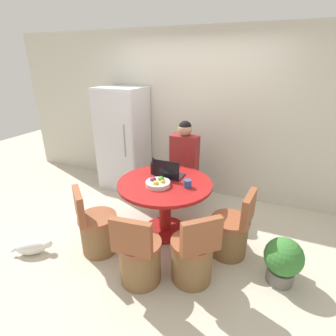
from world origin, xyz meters
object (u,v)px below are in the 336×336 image
Objects in this scene: dining_table at (165,197)px; laptop at (169,173)px; chair_near_camera at (139,258)px; refrigerator at (123,139)px; chair_near_left_corner at (97,230)px; potted_plant at (283,260)px; chair_right_side at (231,233)px; cat at (33,247)px; fruit_bowl at (158,183)px; person_seated at (185,160)px; chair_near_right_corner at (193,257)px; bottle at (153,168)px.

laptop reaches higher than dining_table.
dining_table is 1.42× the size of chair_near_camera.
refrigerator is 2.38m from chair_near_camera.
dining_table is at bearing -90.00° from chair_near_camera.
chair_near_camera is 1.00× the size of chair_near_left_corner.
chair_near_camera is (1.33, -1.89, -0.58)m from refrigerator.
potted_plant is at bearing -128.65° from chair_near_left_corner.
chair_near_left_corner is 1.00× the size of chair_right_side.
cat is (-0.04, -2.03, -0.78)m from refrigerator.
person_seated is at bearing 88.97° from fruit_bowl.
chair_near_left_corner is at bearing -170.48° from potted_plant.
chair_near_camera and chair_near_right_corner have the same top height.
chair_near_right_corner is (0.49, 0.22, 0.00)m from chair_near_camera.
bottle is (-0.24, 0.18, 0.29)m from dining_table.
laptop is at bearing 83.72° from fruit_bowl.
chair_right_side is 1.04m from laptop.
person_seated reaches higher than dining_table.
refrigerator is at bearing -61.47° from chair_near_camera.
chair_near_right_corner is 1.29m from bottle.
bottle is at bearing 17.68° from cat.
chair_near_right_corner is 2.48× the size of laptop.
bottle reaches higher than chair_near_left_corner.
potted_plant is (1.47, -0.18, -0.49)m from fruit_bowl.
chair_right_side is 1.98× the size of cat.
chair_right_side is 0.62× the size of person_seated.
chair_near_left_corner is at bearing -42.17° from chair_near_right_corner.
bottle is (-1.11, 0.27, 0.54)m from chair_right_side.
fruit_bowl is (-0.04, -0.13, 0.24)m from dining_table.
dining_table is at bearing 92.84° from laptop.
laptop is 1.85m from cat.
laptop is at bearing 162.13° from potted_plant.
chair_near_camera is 1.22m from bottle.
cat is 2.79m from potted_plant.
chair_near_left_corner is 2.48× the size of laptop.
potted_plant is (1.33, 0.56, -0.01)m from chair_near_camera.
potted_plant is at bearing -12.34° from dining_table.
potted_plant is (1.44, -0.31, -0.25)m from dining_table.
person_seated reaches higher than chair_near_right_corner.
bottle is (-0.22, -0.64, 0.08)m from person_seated.
chair_near_left_corner is at bearing -112.41° from bottle.
chair_near_left_corner reaches higher than cat.
chair_near_right_corner is at bearing 126.94° from laptop.
dining_table is 2.82× the size of cat.
potted_plant reaches higher than cat.
refrigerator is at bearing 153.47° from potted_plant.
dining_table is 3.53× the size of laptop.
fruit_bowl reaches higher than dining_table.
person_seated is 5.99× the size of bottle.
person_seated reaches higher than laptop.
chair_near_camera is 1.39m from cat.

